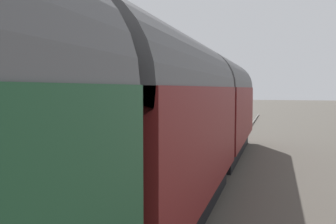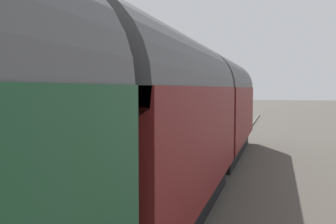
{
  "view_description": "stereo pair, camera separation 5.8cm",
  "coord_description": "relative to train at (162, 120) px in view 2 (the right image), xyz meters",
  "views": [
    {
      "loc": [
        -15.65,
        -3.51,
        2.97
      ],
      "look_at": [
        1.28,
        1.5,
        1.82
      ],
      "focal_mm": 39.42,
      "sensor_mm": 36.0,
      "label": 1
    },
    {
      "loc": [
        -15.64,
        -3.56,
        2.97
      ],
      "look_at": [
        1.28,
        1.5,
        1.82
      ],
      "focal_mm": 39.42,
      "sensor_mm": 36.0,
      "label": 2
    }
  ],
  "objects": [
    {
      "name": "train",
      "position": [
        0.0,
        0.0,
        0.0
      ],
      "size": [
        24.58,
        2.73,
        4.32
      ],
      "color": "black",
      "rests_on": "ground"
    },
    {
      "name": "bench_by_lamp",
      "position": [
        15.96,
        4.01,
        -0.91
      ],
      "size": [
        1.42,
        0.49,
        0.88
      ],
      "color": "#26727F",
      "rests_on": "platform"
    },
    {
      "name": "rail_near",
      "position": [
        7.26,
        -0.72,
        -2.14
      ],
      "size": [
        52.0,
        0.08,
        0.14
      ],
      "primitive_type": "cube",
      "color": "gray",
      "rests_on": "ground"
    },
    {
      "name": "ground_plane",
      "position": [
        7.26,
        0.9,
        -2.21
      ],
      "size": [
        160.0,
        160.0,
        0.0
      ],
      "primitive_type": "plane",
      "color": "#4C473F"
    },
    {
      "name": "rail_far",
      "position": [
        7.26,
        0.72,
        -2.14
      ],
      "size": [
        52.0,
        0.08,
        0.14
      ],
      "primitive_type": "cube",
      "color": "gray",
      "rests_on": "ground"
    },
    {
      "name": "platform_edge_coping",
      "position": [
        7.26,
        2.08,
        -1.38
      ],
      "size": [
        32.0,
        0.36,
        0.02
      ],
      "primitive_type": "cube",
      "color": "beige",
      "rests_on": "platform"
    },
    {
      "name": "platform",
      "position": [
        7.26,
        4.92,
        -1.8
      ],
      "size": [
        32.0,
        6.05,
        0.82
      ],
      "primitive_type": "cube",
      "color": "gray",
      "rests_on": "ground"
    },
    {
      "name": "lamp_post_platform",
      "position": [
        1.05,
        2.49,
        1.18
      ],
      "size": [
        0.32,
        0.5,
        3.67
      ],
      "color": "black",
      "rests_on": "platform"
    },
    {
      "name": "planter_under_sign",
      "position": [
        17.09,
        4.84,
        -0.97
      ],
      "size": [
        0.52,
        0.52,
        0.78
      ],
      "color": "#9E5138",
      "rests_on": "platform"
    },
    {
      "name": "station_building",
      "position": [
        9.1,
        6.15,
        0.08
      ],
      "size": [
        6.57,
        3.48,
        5.08
      ],
      "color": "silver",
      "rests_on": "platform"
    },
    {
      "name": "station_sign_board",
      "position": [
        0.47,
        2.58,
        -0.2
      ],
      "size": [
        0.96,
        0.06,
        1.57
      ],
      "color": "black",
      "rests_on": "platform"
    },
    {
      "name": "bench_platform_end",
      "position": [
        2.68,
        4.23,
        -0.91
      ],
      "size": [
        1.41,
        0.47,
        0.88
      ],
      "color": "#26727F",
      "rests_on": "platform"
    }
  ]
}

